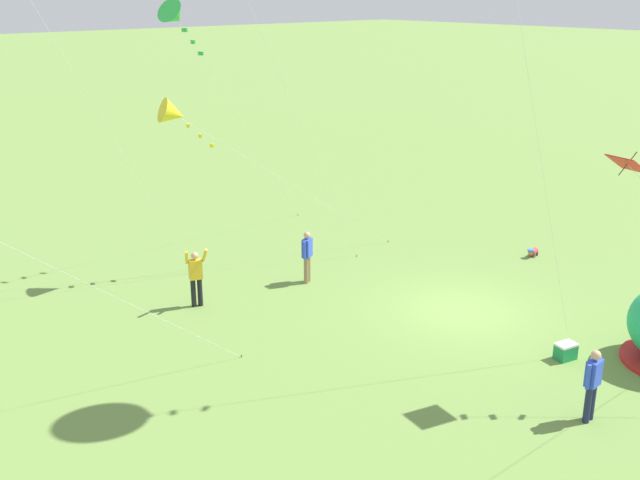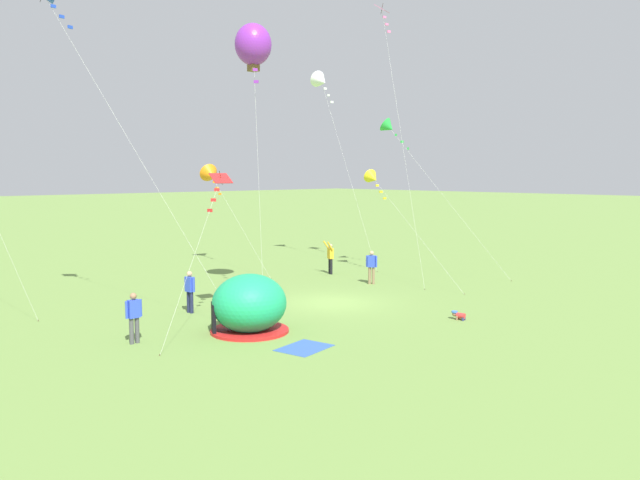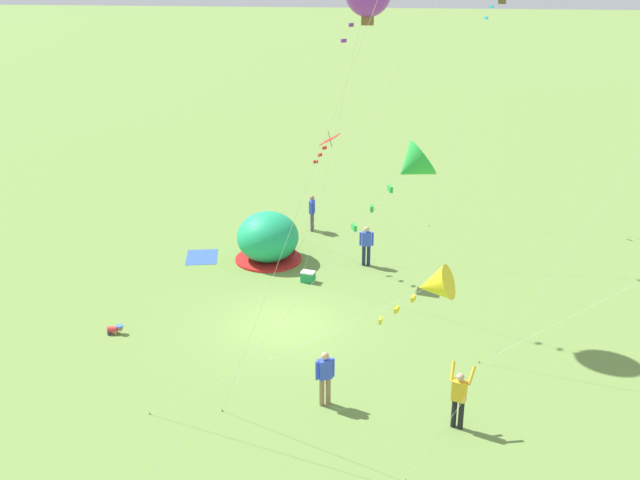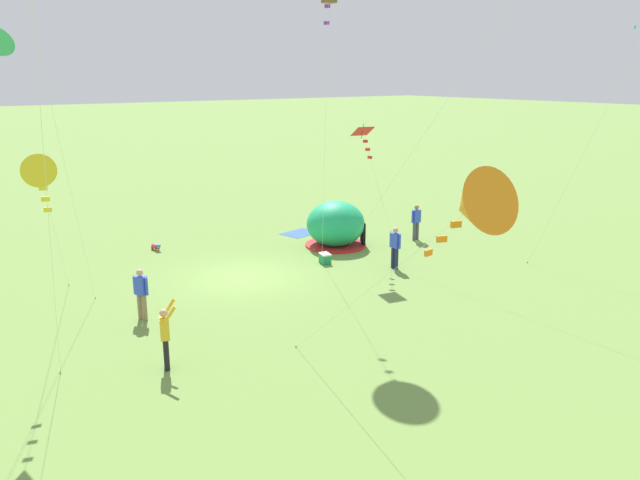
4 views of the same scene
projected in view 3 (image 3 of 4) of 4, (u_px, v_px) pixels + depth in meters
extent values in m
plane|color=olive|center=(284.00, 324.00, 26.35)|extent=(300.00, 300.00, 0.00)
ellipsoid|color=#1EAD6B|center=(268.00, 237.00, 31.43)|extent=(2.70, 2.60, 2.10)
cylinder|color=red|center=(268.00, 259.00, 31.79)|extent=(2.81, 2.81, 0.10)
cube|color=black|center=(287.00, 239.00, 32.57)|extent=(0.50, 0.75, 1.10)
cube|color=#3359A5|center=(202.00, 257.00, 32.08)|extent=(1.93, 1.61, 0.01)
cube|color=#1E8C4C|center=(308.00, 277.00, 29.66)|extent=(0.47, 0.59, 0.38)
cube|color=white|center=(308.00, 272.00, 29.58)|extent=(0.48, 0.60, 0.06)
cylinder|color=red|center=(112.00, 329.00, 25.65)|extent=(0.27, 0.35, 0.22)
sphere|color=#9E7051|center=(120.00, 328.00, 25.66)|extent=(0.19, 0.19, 0.19)
cylinder|color=#3F72CC|center=(120.00, 326.00, 25.62)|extent=(0.24, 0.24, 0.06)
cylinder|color=#9E7051|center=(117.00, 330.00, 25.78)|extent=(0.07, 0.07, 0.17)
cylinder|color=#9E7051|center=(116.00, 333.00, 25.60)|extent=(0.07, 0.07, 0.17)
cylinder|color=navy|center=(110.00, 331.00, 25.75)|extent=(0.09, 0.09, 0.13)
cylinder|color=navy|center=(109.00, 333.00, 25.61)|extent=(0.09, 0.09, 0.13)
cylinder|color=black|center=(454.00, 413.00, 20.58)|extent=(0.15, 0.15, 0.88)
cylinder|color=black|center=(461.00, 415.00, 20.50)|extent=(0.15, 0.15, 0.88)
cube|color=gold|center=(459.00, 391.00, 20.27)|extent=(0.36, 0.44, 0.60)
sphere|color=tan|center=(460.00, 377.00, 20.11)|extent=(0.22, 0.22, 0.22)
cylinder|color=gold|center=(453.00, 371.00, 20.34)|extent=(0.39, 0.16, 0.50)
cylinder|color=gold|center=(472.00, 376.00, 20.12)|extent=(0.37, 0.26, 0.50)
cylinder|color=#8C7251|center=(322.00, 392.00, 21.55)|extent=(0.15, 0.15, 0.88)
cylinder|color=#8C7251|center=(328.00, 390.00, 21.62)|extent=(0.15, 0.15, 0.88)
cube|color=blue|center=(325.00, 369.00, 21.32)|extent=(0.39, 0.45, 0.60)
sphere|color=tan|center=(325.00, 356.00, 21.16)|extent=(0.22, 0.22, 0.22)
cylinder|color=blue|center=(317.00, 371.00, 21.23)|extent=(0.09, 0.09, 0.58)
cylinder|color=blue|center=(333.00, 367.00, 21.40)|extent=(0.09, 0.09, 0.58)
cylinder|color=#1E2347|center=(364.00, 255.00, 31.12)|extent=(0.15, 0.15, 0.88)
cylinder|color=#1E2347|center=(369.00, 255.00, 31.11)|extent=(0.15, 0.15, 0.88)
cube|color=blue|center=(367.00, 239.00, 30.84)|extent=(0.27, 0.40, 0.60)
sphere|color=tan|center=(367.00, 229.00, 30.69)|extent=(0.22, 0.22, 0.22)
cylinder|color=blue|center=(360.00, 239.00, 30.85)|extent=(0.09, 0.09, 0.58)
cylinder|color=blue|center=(373.00, 239.00, 30.84)|extent=(0.09, 0.09, 0.58)
cylinder|color=#4C4C51|center=(312.00, 221.00, 35.04)|extent=(0.15, 0.15, 0.88)
cylinder|color=#4C4C51|center=(312.00, 222.00, 34.86)|extent=(0.15, 0.15, 0.88)
cube|color=blue|center=(312.00, 207.00, 34.68)|extent=(0.38, 0.24, 0.60)
sphere|color=#9E7051|center=(312.00, 198.00, 34.52)|extent=(0.22, 0.22, 0.22)
cylinder|color=blue|center=(313.00, 205.00, 34.91)|extent=(0.09, 0.09, 0.58)
cylinder|color=blue|center=(311.00, 208.00, 34.45)|extent=(0.09, 0.09, 0.58)
cylinder|color=silver|center=(378.00, 107.00, 30.74)|extent=(4.05, 6.87, 12.58)
cylinder|color=brown|center=(291.00, 262.00, 31.52)|extent=(0.03, 0.03, 0.06)
cylinder|color=silver|center=(299.00, 188.00, 32.15)|extent=(4.55, 3.15, 5.49)
cylinder|color=brown|center=(273.00, 227.00, 35.40)|extent=(0.03, 0.03, 0.06)
cube|color=red|center=(330.00, 139.00, 28.88)|extent=(0.85, 0.78, 0.40)
cylinder|color=#332314|center=(330.00, 139.00, 28.88)|extent=(0.28, 0.20, 0.55)
cube|color=red|center=(325.00, 148.00, 29.41)|extent=(0.19, 0.17, 0.12)
cube|color=red|center=(320.00, 155.00, 29.85)|extent=(0.20, 0.17, 0.12)
cube|color=red|center=(316.00, 162.00, 30.29)|extent=(0.12, 0.21, 0.12)
cylinder|color=silver|center=(465.00, 107.00, 34.93)|extent=(3.05, 2.90, 10.91)
cylinder|color=brown|center=(429.00, 226.00, 35.65)|extent=(0.03, 0.03, 0.06)
cube|color=brown|center=(502.00, 1.00, 34.50)|extent=(0.33, 0.33, 0.24)
cube|color=#33B7D1|center=(492.00, 7.00, 34.13)|extent=(0.18, 0.19, 0.12)
cube|color=#33B7D1|center=(486.00, 18.00, 34.11)|extent=(0.20, 0.17, 0.12)
cylinder|color=silver|center=(332.00, 150.00, 26.93)|extent=(1.49, 2.48, 11.15)
cylinder|color=brown|center=(302.00, 280.00, 29.76)|extent=(0.03, 0.03, 0.06)
cube|color=brown|center=(368.00, 20.00, 24.44)|extent=(0.39, 0.39, 0.28)
cube|color=purple|center=(359.00, 9.00, 24.51)|extent=(0.19, 0.18, 0.12)
cube|color=purple|center=(351.00, 25.00, 24.87)|extent=(0.20, 0.16, 0.12)
cube|color=purple|center=(344.00, 41.00, 25.24)|extent=(0.17, 0.20, 0.12)
cylinder|color=silver|center=(245.00, 364.00, 15.86)|extent=(2.25, 6.69, 8.29)
cone|color=green|center=(412.00, 166.00, 15.03)|extent=(1.12, 1.19, 1.03)
cube|color=green|center=(390.00, 189.00, 15.11)|extent=(0.21, 0.12, 0.12)
cube|color=green|center=(372.00, 208.00, 15.18)|extent=(0.20, 0.06, 0.12)
cube|color=green|center=(354.00, 227.00, 15.25)|extent=(0.21, 0.13, 0.12)
cylinder|color=silver|center=(274.00, 358.00, 18.93)|extent=(2.07, 7.66, 5.41)
cylinder|color=brown|center=(150.00, 413.00, 21.26)|extent=(0.03, 0.03, 0.06)
cone|color=yellow|center=(434.00, 285.00, 16.59)|extent=(1.03, 1.13, 1.01)
cube|color=yellow|center=(413.00, 298.00, 16.89)|extent=(0.21, 0.12, 0.12)
cube|color=yellow|center=(397.00, 310.00, 17.14)|extent=(0.21, 0.13, 0.12)
cube|color=yellow|center=(381.00, 320.00, 17.40)|extent=(0.20, 0.08, 0.12)
cylinder|color=silver|center=(309.00, 181.00, 17.09)|extent=(2.89, 5.49, 14.83)
cylinder|color=brown|center=(222.00, 410.00, 21.40)|extent=(0.03, 0.03, 0.06)
cylinder|color=silver|center=(610.00, 297.00, 22.05)|extent=(1.02, 7.13, 5.57)
cylinder|color=brown|center=(479.00, 362.00, 23.90)|extent=(0.03, 0.03, 0.06)
cylinder|color=silver|center=(547.00, 283.00, 15.88)|extent=(0.75, 5.49, 11.47)
cylinder|color=brown|center=(406.00, 480.00, 18.59)|extent=(0.03, 0.03, 0.06)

